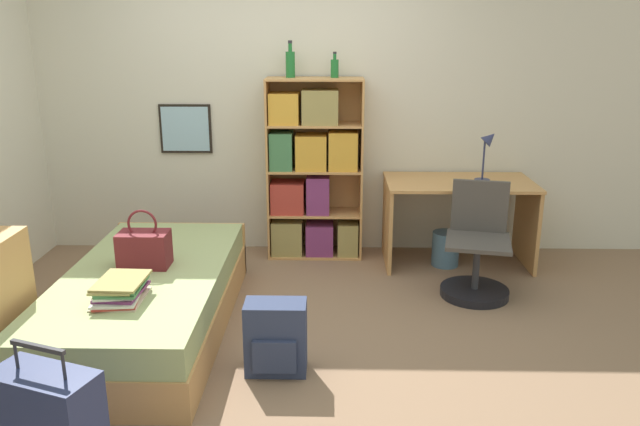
{
  "coord_description": "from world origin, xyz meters",
  "views": [
    {
      "loc": [
        0.46,
        -3.7,
        1.91
      ],
      "look_at": [
        0.38,
        0.21,
        0.75
      ],
      "focal_mm": 35.0,
      "sensor_mm": 36.0,
      "label": 1
    }
  ],
  "objects_px": {
    "bookcase": "(311,174)",
    "bottle_brown": "(335,68)",
    "desk_lamp": "(488,147)",
    "bottle_green": "(290,63)",
    "handbag": "(144,248)",
    "desk": "(458,206)",
    "book_stack_on_bed": "(120,289)",
    "desk_chair": "(476,261)",
    "bed": "(148,300)",
    "backpack": "(276,338)",
    "waste_bin": "(445,249)"
  },
  "relations": [
    {
      "from": "desk",
      "to": "desk_chair",
      "type": "height_order",
      "value": "desk_chair"
    },
    {
      "from": "backpack",
      "to": "waste_bin",
      "type": "relative_size",
      "value": 1.49
    },
    {
      "from": "bottle_green",
      "to": "waste_bin",
      "type": "relative_size",
      "value": 1.02
    },
    {
      "from": "bottle_brown",
      "to": "bookcase",
      "type": "bearing_deg",
      "value": -168.94
    },
    {
      "from": "backpack",
      "to": "handbag",
      "type": "bearing_deg",
      "value": 147.38
    },
    {
      "from": "bed",
      "to": "waste_bin",
      "type": "bearing_deg",
      "value": 29.19
    },
    {
      "from": "bed",
      "to": "backpack",
      "type": "height_order",
      "value": "backpack"
    },
    {
      "from": "handbag",
      "to": "desk",
      "type": "distance_m",
      "value": 2.56
    },
    {
      "from": "book_stack_on_bed",
      "to": "desk_chair",
      "type": "bearing_deg",
      "value": 25.34
    },
    {
      "from": "bottle_green",
      "to": "desk",
      "type": "distance_m",
      "value": 1.81
    },
    {
      "from": "desk_chair",
      "to": "backpack",
      "type": "bearing_deg",
      "value": -140.67
    },
    {
      "from": "bottle_green",
      "to": "desk_chair",
      "type": "xyz_separation_m",
      "value": [
        1.42,
        -0.86,
        -1.38
      ]
    },
    {
      "from": "bookcase",
      "to": "bottle_brown",
      "type": "height_order",
      "value": "bottle_brown"
    },
    {
      "from": "bottle_green",
      "to": "bottle_brown",
      "type": "xyz_separation_m",
      "value": [
        0.36,
        -0.0,
        -0.03
      ]
    },
    {
      "from": "desk_chair",
      "to": "waste_bin",
      "type": "bearing_deg",
      "value": 101.81
    },
    {
      "from": "desk_lamp",
      "to": "waste_bin",
      "type": "xyz_separation_m",
      "value": [
        -0.31,
        -0.06,
        -0.85
      ]
    },
    {
      "from": "bottle_green",
      "to": "bottle_brown",
      "type": "bearing_deg",
      "value": -0.37
    },
    {
      "from": "bed",
      "to": "book_stack_on_bed",
      "type": "xyz_separation_m",
      "value": [
        -0.01,
        -0.46,
        0.27
      ]
    },
    {
      "from": "bookcase",
      "to": "desk_lamp",
      "type": "bearing_deg",
      "value": -6.93
    },
    {
      "from": "desk",
      "to": "desk_lamp",
      "type": "relative_size",
      "value": 2.79
    },
    {
      "from": "desk",
      "to": "bookcase",
      "type": "bearing_deg",
      "value": 172.06
    },
    {
      "from": "bookcase",
      "to": "backpack",
      "type": "xyz_separation_m",
      "value": [
        -0.14,
        -1.96,
        -0.51
      ]
    },
    {
      "from": "desk_lamp",
      "to": "desk_chair",
      "type": "relative_size",
      "value": 0.52
    },
    {
      "from": "backpack",
      "to": "waste_bin",
      "type": "xyz_separation_m",
      "value": [
        1.27,
        1.72,
        -0.07
      ]
    },
    {
      "from": "bookcase",
      "to": "bottle_brown",
      "type": "relative_size",
      "value": 7.41
    },
    {
      "from": "bed",
      "to": "desk_lamp",
      "type": "xyz_separation_m",
      "value": [
        2.46,
        1.27,
        0.79
      ]
    },
    {
      "from": "waste_bin",
      "to": "bottle_brown",
      "type": "bearing_deg",
      "value": 163.49
    },
    {
      "from": "bottle_brown",
      "to": "desk_chair",
      "type": "distance_m",
      "value": 1.91
    },
    {
      "from": "desk_chair",
      "to": "backpack",
      "type": "height_order",
      "value": "desk_chair"
    },
    {
      "from": "backpack",
      "to": "book_stack_on_bed",
      "type": "bearing_deg",
      "value": 176.35
    },
    {
      "from": "waste_bin",
      "to": "backpack",
      "type": "bearing_deg",
      "value": -126.38
    },
    {
      "from": "desk_chair",
      "to": "waste_bin",
      "type": "relative_size",
      "value": 2.88
    },
    {
      "from": "bottle_brown",
      "to": "waste_bin",
      "type": "height_order",
      "value": "bottle_brown"
    },
    {
      "from": "handbag",
      "to": "backpack",
      "type": "relative_size",
      "value": 0.9
    },
    {
      "from": "book_stack_on_bed",
      "to": "desk_chair",
      "type": "height_order",
      "value": "desk_chair"
    },
    {
      "from": "book_stack_on_bed",
      "to": "bookcase",
      "type": "distance_m",
      "value": 2.17
    },
    {
      "from": "desk_lamp",
      "to": "desk_chair",
      "type": "bearing_deg",
      "value": -105.91
    },
    {
      "from": "bed",
      "to": "desk",
      "type": "relative_size",
      "value": 1.71
    },
    {
      "from": "desk_chair",
      "to": "desk",
      "type": "bearing_deg",
      "value": 92.31
    },
    {
      "from": "desk_lamp",
      "to": "backpack",
      "type": "height_order",
      "value": "desk_lamp"
    },
    {
      "from": "handbag",
      "to": "bottle_brown",
      "type": "height_order",
      "value": "bottle_brown"
    },
    {
      "from": "bottle_brown",
      "to": "bed",
      "type": "bearing_deg",
      "value": -129.43
    },
    {
      "from": "book_stack_on_bed",
      "to": "backpack",
      "type": "distance_m",
      "value": 0.93
    },
    {
      "from": "book_stack_on_bed",
      "to": "desk_lamp",
      "type": "xyz_separation_m",
      "value": [
        2.46,
        1.73,
        0.52
      ]
    },
    {
      "from": "handbag",
      "to": "waste_bin",
      "type": "bearing_deg",
      "value": 27.81
    },
    {
      "from": "bottle_green",
      "to": "backpack",
      "type": "bearing_deg",
      "value": -89.13
    },
    {
      "from": "bed",
      "to": "bookcase",
      "type": "bearing_deg",
      "value": 54.7
    },
    {
      "from": "bookcase",
      "to": "desk_lamp",
      "type": "distance_m",
      "value": 1.47
    },
    {
      "from": "book_stack_on_bed",
      "to": "bottle_brown",
      "type": "xyz_separation_m",
      "value": [
        1.22,
        1.94,
        1.12
      ]
    },
    {
      "from": "handbag",
      "to": "book_stack_on_bed",
      "type": "bearing_deg",
      "value": -89.23
    }
  ]
}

